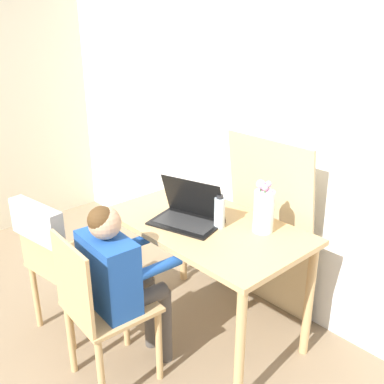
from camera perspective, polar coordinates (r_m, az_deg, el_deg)
wall_back at (r=2.83m, az=10.03°, el=9.35°), size 6.40×0.05×2.50m
dining_table at (r=2.59m, az=1.84°, el=-6.04°), size 1.16×0.67×0.74m
chair_occupied at (r=2.38m, az=-11.63°, el=-14.35°), size 0.43×0.43×0.88m
chair_spare at (r=2.71m, az=-17.35°, el=-6.71°), size 0.45×0.48×0.89m
person_seated at (r=2.33m, az=-9.34°, el=-10.03°), size 0.37×0.44×1.01m
laptop at (r=2.54m, az=-0.42°, el=-2.61°), size 0.44×0.35×0.25m
flower_vase at (r=2.43m, az=9.10°, el=-2.15°), size 0.11×0.11×0.30m
water_bottle at (r=2.47m, az=3.52°, el=-2.58°), size 0.06×0.06×0.19m
cardboard_panel at (r=2.84m, az=9.98°, el=-4.69°), size 0.61×0.18×1.19m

